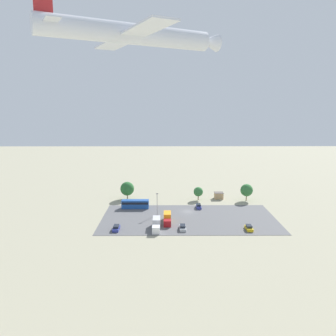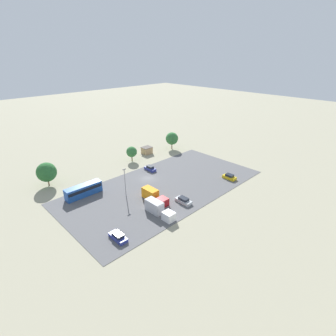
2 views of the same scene
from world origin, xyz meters
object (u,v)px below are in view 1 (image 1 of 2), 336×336
at_px(bus, 135,204).
at_px(parked_car_2, 249,228).
at_px(parked_car_3, 116,228).
at_px(parked_truck_1, 156,224).
at_px(shed_building, 219,195).
at_px(parked_car_1, 199,206).
at_px(parked_car_0, 183,227).
at_px(airplane, 136,34).
at_px(parked_truck_0, 167,218).

bearing_deg(bus, parked_car_2, 59.46).
bearing_deg(bus, parked_car_3, -10.01).
bearing_deg(parked_truck_1, shed_building, -126.32).
distance_m(parked_car_1, parked_truck_1, 26.56).
bearing_deg(parked_car_2, bus, -30.54).
bearing_deg(shed_building, parked_car_3, 43.12).
distance_m(shed_building, parked_car_0, 39.50).
bearing_deg(airplane, parked_car_2, 108.36).
relative_size(parked_car_1, parked_car_3, 0.94).
bearing_deg(shed_building, parked_truck_1, 53.68).
bearing_deg(airplane, parked_car_0, 134.28).
bearing_deg(bus, shed_building, 111.31).
bearing_deg(parked_truck_0, parked_car_1, -127.92).
relative_size(bus, parked_car_3, 2.20).
xyz_separation_m(parked_car_3, parked_truck_0, (-16.31, -6.85, 0.73)).
height_order(parked_car_1, parked_truck_1, parked_truck_1).
height_order(parked_car_2, parked_car_3, parked_car_2).
distance_m(bus, parked_truck_0, 19.93).
distance_m(parked_truck_0, airplane, 65.20).
bearing_deg(parked_car_0, bus, -52.12).
height_order(shed_building, parked_truck_1, parked_truck_1).
bearing_deg(airplane, parked_truck_0, 143.72).
distance_m(parked_car_2, parked_car_3, 42.34).
bearing_deg(shed_building, bus, 21.31).
bearing_deg(parked_truck_0, shed_building, -127.19).
bearing_deg(parked_truck_1, parked_truck_0, -121.61).
bearing_deg(parked_car_2, parked_car_3, -0.18).
relative_size(parked_car_3, parked_truck_0, 0.55).
xyz_separation_m(parked_car_3, parked_truck_1, (-12.77, -1.10, 0.79)).
relative_size(shed_building, bus, 0.37).
height_order(parked_car_0, airplane, airplane).
height_order(parked_car_2, parked_truck_1, parked_truck_1).
relative_size(parked_car_0, airplane, 0.14).
xyz_separation_m(shed_building, bus, (34.38, 13.41, 0.48)).
xyz_separation_m(bus, parked_truck_0, (-12.34, 15.65, -0.38)).
relative_size(shed_building, airplane, 0.11).
bearing_deg(parked_car_3, shed_building, 43.12).
height_order(parked_car_0, parked_car_1, parked_car_1).
height_order(parked_car_0, parked_car_2, parked_car_2).
relative_size(shed_building, parked_car_2, 0.89).
distance_m(parked_car_1, airplane, 78.24).
bearing_deg(airplane, parked_car_1, 134.21).
bearing_deg(airplane, parked_truck_1, 148.11).
relative_size(parked_car_1, parked_truck_1, 0.49).
distance_m(parked_car_2, airplane, 69.30).
distance_m(parked_car_2, parked_truck_1, 29.61).
height_order(parked_car_2, airplane, airplane).
relative_size(parked_car_0, parked_car_3, 1.01).
relative_size(bus, parked_car_0, 2.19).
bearing_deg(airplane, shed_building, 130.22).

